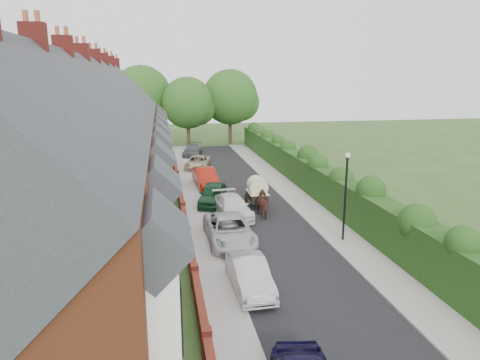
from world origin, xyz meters
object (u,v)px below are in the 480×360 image
(car_red, at_px, (205,177))
(car_grey, at_px, (193,150))
(lamppost, at_px, (346,186))
(horse_cart, at_px, (257,190))
(horse, at_px, (264,204))
(car_silver_a, at_px, (250,275))
(car_white, at_px, (232,207))
(car_green, at_px, (213,194))
(car_silver_b, at_px, (229,230))
(car_beige, at_px, (198,162))

(car_red, height_order, car_grey, car_red)
(lamppost, relative_size, car_grey, 1.06)
(car_red, distance_m, horse_cart, 7.44)
(horse, bearing_deg, car_grey, -88.69)
(car_silver_a, relative_size, horse_cart, 1.37)
(car_white, distance_m, car_red, 8.70)
(car_silver_a, relative_size, horse, 2.13)
(lamppost, distance_m, car_green, 11.01)
(car_silver_b, bearing_deg, horse, 53.42)
(lamppost, bearing_deg, horse_cart, 114.29)
(car_silver_b, height_order, car_beige, car_silver_b)
(lamppost, bearing_deg, car_silver_b, 171.12)
(horse, xyz_separation_m, horse_cart, (0.00, 2.17, 0.44))
(car_silver_b, xyz_separation_m, car_beige, (0.00, 20.63, -0.09))
(car_silver_a, bearing_deg, car_white, 83.30)
(car_silver_a, height_order, car_beige, car_silver_a)
(car_green, height_order, car_red, car_green)
(car_grey, bearing_deg, car_green, -77.92)
(car_green, bearing_deg, car_white, -59.87)
(horse, bearing_deg, car_beige, -85.47)
(car_beige, relative_size, horse, 2.39)
(car_red, xyz_separation_m, car_grey, (0.00, 14.77, -0.09))
(car_silver_b, bearing_deg, car_green, 89.02)
(car_silver_b, distance_m, car_grey, 27.97)
(horse, bearing_deg, lamppost, 116.51)
(lamppost, bearing_deg, horse, 122.52)
(car_green, xyz_separation_m, horse_cart, (3.05, -1.17, 0.49))
(car_silver_b, height_order, car_white, car_silver_b)
(car_white, bearing_deg, lamppost, -51.55)
(car_green, distance_m, horse_cart, 3.30)
(car_white, bearing_deg, car_beige, 87.19)
(car_white, distance_m, car_green, 3.19)
(car_green, distance_m, car_grey, 20.37)
(car_silver_b, bearing_deg, horse_cart, 63.65)
(car_red, xyz_separation_m, car_beige, (0.00, 7.43, -0.13))
(car_red, bearing_deg, car_beige, 86.45)
(lamppost, relative_size, car_white, 1.06)
(car_red, height_order, horse, horse)
(car_white, xyz_separation_m, car_grey, (-0.93, 23.42, -0.00))
(car_silver_a, height_order, car_silver_b, car_silver_b)
(car_silver_b, bearing_deg, car_grey, 89.02)
(car_silver_a, height_order, car_green, car_green)
(lamppost, height_order, car_red, lamppost)
(car_silver_b, relative_size, car_beige, 1.13)
(lamppost, bearing_deg, car_silver_a, -144.25)
(car_green, relative_size, car_grey, 0.97)
(car_white, bearing_deg, car_silver_a, -101.29)
(car_silver_a, distance_m, car_grey, 33.57)
(car_beige, distance_m, car_grey, 7.34)
(car_silver_a, bearing_deg, car_silver_b, 88.58)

